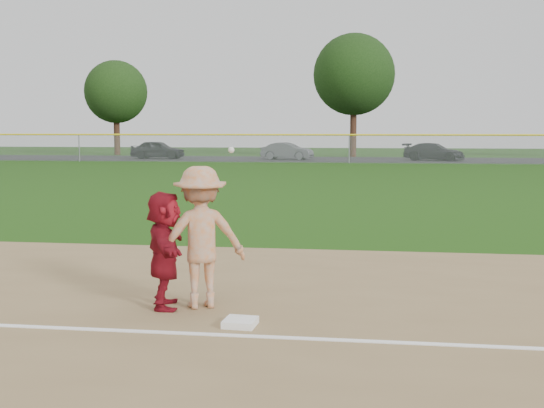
# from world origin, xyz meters

# --- Properties ---
(ground) EXTENTS (160.00, 160.00, 0.00)m
(ground) POSITION_xyz_m (0.00, 0.00, 0.00)
(ground) COLOR #1B440D
(ground) RESTS_ON ground
(foul_line) EXTENTS (60.00, 0.10, 0.01)m
(foul_line) POSITION_xyz_m (0.00, -0.80, 0.03)
(foul_line) COLOR white
(foul_line) RESTS_ON infield_dirt
(parking_asphalt) EXTENTS (120.00, 10.00, 0.01)m
(parking_asphalt) POSITION_xyz_m (0.00, 46.00, 0.01)
(parking_asphalt) COLOR black
(parking_asphalt) RESTS_ON ground
(first_base) EXTENTS (0.41, 0.41, 0.09)m
(first_base) POSITION_xyz_m (-0.12, -0.39, 0.06)
(first_base) COLOR white
(first_base) RESTS_ON infield_dirt
(base_runner) EXTENTS (0.83, 1.51, 1.56)m
(base_runner) POSITION_xyz_m (-1.27, 0.32, 0.80)
(base_runner) COLOR maroon
(base_runner) RESTS_ON infield_dirt
(car_left) EXTENTS (4.39, 1.90, 1.47)m
(car_left) POSITION_xyz_m (-15.55, 45.09, 0.75)
(car_left) COLOR black
(car_left) RESTS_ON parking_asphalt
(car_mid) EXTENTS (4.25, 2.11, 1.34)m
(car_mid) POSITION_xyz_m (-5.02, 45.20, 0.68)
(car_mid) COLOR #505157
(car_mid) RESTS_ON parking_asphalt
(car_right) EXTENTS (4.96, 3.35, 1.34)m
(car_right) POSITION_xyz_m (6.30, 45.01, 0.68)
(car_right) COLOR black
(car_right) RESTS_ON parking_asphalt
(first_base_play) EXTENTS (1.39, 1.12, 2.14)m
(first_base_play) POSITION_xyz_m (-0.80, 0.42, 0.96)
(first_base_play) COLOR #A7A7A9
(first_base_play) RESTS_ON infield_dirt
(outfield_fence) EXTENTS (110.00, 0.12, 110.00)m
(outfield_fence) POSITION_xyz_m (0.00, 40.00, 1.96)
(outfield_fence) COLOR #999EA0
(outfield_fence) RESTS_ON ground
(tree_1) EXTENTS (5.80, 5.80, 8.75)m
(tree_1) POSITION_xyz_m (-22.00, 53.00, 5.83)
(tree_1) COLOR #361F13
(tree_1) RESTS_ON ground
(tree_2) EXTENTS (7.00, 7.00, 10.58)m
(tree_2) POSITION_xyz_m (0.00, 51.50, 7.06)
(tree_2) COLOR #371F14
(tree_2) RESTS_ON ground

